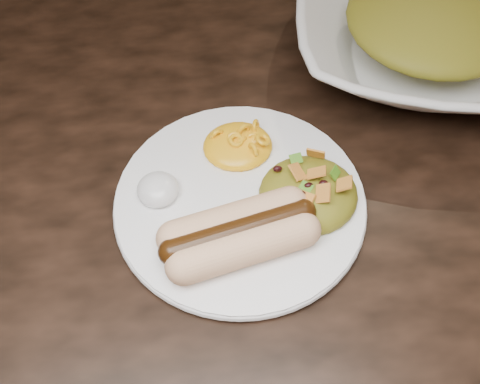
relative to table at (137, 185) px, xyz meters
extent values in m
plane|color=brown|center=(0.00, 0.00, -0.66)|extent=(4.00, 4.00, 0.00)
cube|color=black|center=(0.00, 0.00, 0.07)|extent=(1.60, 0.90, 0.04)
cylinder|color=white|center=(0.11, -0.11, 0.10)|extent=(0.31, 0.31, 0.01)
cylinder|color=#F3BE8F|center=(0.11, -0.17, 0.12)|extent=(0.12, 0.06, 0.03)
cylinder|color=#F3BE8F|center=(0.11, -0.14, 0.12)|extent=(0.12, 0.06, 0.03)
cylinder|color=#311A04|center=(0.11, -0.16, 0.13)|extent=(0.13, 0.05, 0.03)
ellipsoid|color=yellow|center=(0.12, -0.04, 0.12)|extent=(0.09, 0.09, 0.03)
ellipsoid|color=silver|center=(0.04, -0.09, 0.12)|extent=(0.05, 0.05, 0.02)
ellipsoid|color=#9F691B|center=(0.18, -0.11, 0.12)|extent=(0.10, 0.09, 0.04)
imported|color=white|center=(0.36, 0.08, 0.13)|extent=(0.38, 0.38, 0.08)
ellipsoid|color=#9F691B|center=(0.36, 0.08, 0.14)|extent=(0.25, 0.25, 0.05)
camera|label=1|loc=(0.07, -0.41, 0.56)|focal=42.00mm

